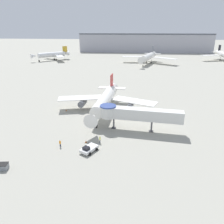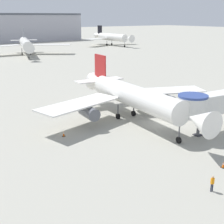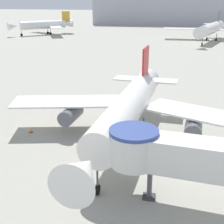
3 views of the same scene
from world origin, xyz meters
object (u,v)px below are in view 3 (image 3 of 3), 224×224
jet_bridge (221,161)px  traffic_cone_port_wing (31,130)px  main_airplane (128,109)px  background_jet_gray_tail (211,29)px  background_jet_gold_tail (45,25)px

jet_bridge → traffic_cone_port_wing: 24.56m
main_airplane → background_jet_gray_tail: (17.62, 95.32, 0.79)m
traffic_cone_port_wing → background_jet_gray_tail: bearing=72.5°
main_airplane → background_jet_gold_tail: background_jet_gold_tail is taller
jet_bridge → background_jet_gold_tail: (-63.85, 115.83, -0.07)m
background_jet_gold_tail → background_jet_gray_tail: background_jet_gray_tail is taller
background_jet_gold_tail → jet_bridge: bearing=-15.4°
jet_bridge → background_jet_gold_tail: size_ratio=0.81×
jet_bridge → background_jet_gold_tail: bearing=124.8°
jet_bridge → traffic_cone_port_wing: (-21.40, 11.31, -4.16)m
traffic_cone_port_wing → background_jet_gold_tail: (-42.44, 104.52, 4.08)m
jet_bridge → traffic_cone_port_wing: jet_bridge is taller
main_airplane → traffic_cone_port_wing: main_airplane is taller
background_jet_gray_tail → jet_bridge: bearing=-77.9°
background_jet_gold_tail → background_jet_gray_tail: size_ratio=0.66×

